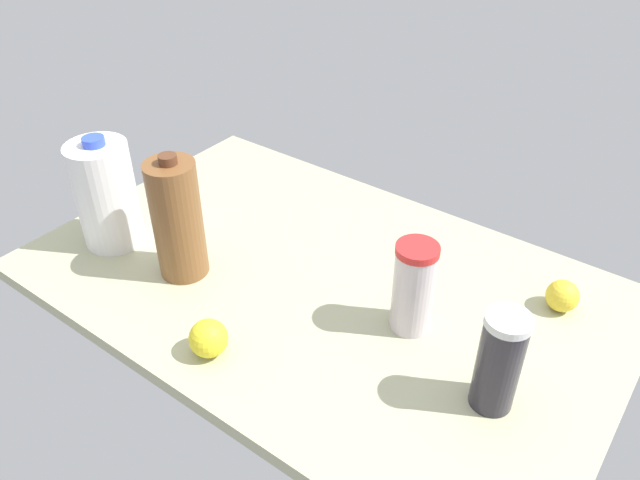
% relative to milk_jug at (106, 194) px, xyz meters
% --- Properties ---
extents(countertop, '(1.20, 0.76, 0.03)m').
position_rel_milk_jug_xyz_m(countertop, '(-0.45, -0.16, -0.13)').
color(countertop, '#AEAF89').
rests_on(countertop, ground).
extents(milk_jug, '(0.13, 0.13, 0.25)m').
position_rel_milk_jug_xyz_m(milk_jug, '(0.00, 0.00, 0.00)').
color(milk_jug, white).
rests_on(milk_jug, countertop).
extents(tumbler_cup, '(0.08, 0.08, 0.18)m').
position_rel_milk_jug_xyz_m(tumbler_cup, '(-0.67, -0.15, -0.03)').
color(tumbler_cup, silver).
rests_on(tumbler_cup, countertop).
extents(chocolate_milk_jug, '(0.10, 0.10, 0.27)m').
position_rel_milk_jug_xyz_m(chocolate_milk_jug, '(-0.21, -0.02, 0.01)').
color(chocolate_milk_jug, brown).
rests_on(chocolate_milk_jug, countertop).
extents(shaker_bottle, '(0.07, 0.07, 0.19)m').
position_rel_milk_jug_xyz_m(shaker_bottle, '(-0.87, -0.07, -0.02)').
color(shaker_bottle, '#2A2730').
rests_on(shaker_bottle, countertop).
extents(lemon_far_back, '(0.06, 0.06, 0.06)m').
position_rel_milk_jug_xyz_m(lemon_far_back, '(-0.88, -0.37, -0.09)').
color(lemon_far_back, yellow).
rests_on(lemon_far_back, countertop).
extents(lime_beside_bowl, '(0.06, 0.06, 0.06)m').
position_rel_milk_jug_xyz_m(lime_beside_bowl, '(0.07, -0.23, -0.09)').
color(lime_beside_bowl, '#64B23B').
rests_on(lime_beside_bowl, countertop).
extents(lemon_by_jug, '(0.07, 0.07, 0.07)m').
position_rel_milk_jug_xyz_m(lemon_by_jug, '(-0.42, 0.12, -0.08)').
color(lemon_by_jug, yellow).
rests_on(lemon_by_jug, countertop).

